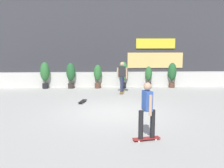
# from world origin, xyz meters

# --- Properties ---
(ground_plane) EXTENTS (48.00, 48.00, 0.00)m
(ground_plane) POSITION_xyz_m (0.00, 0.00, 0.00)
(ground_plane) COLOR #B2AFA8
(planter_wall) EXTENTS (18.00, 0.40, 0.90)m
(planter_wall) POSITION_xyz_m (0.00, 6.00, 0.45)
(planter_wall) COLOR beige
(planter_wall) RESTS_ON ground
(building_backdrop) EXTENTS (20.00, 2.08, 6.50)m
(building_backdrop) POSITION_xyz_m (0.01, 10.00, 3.25)
(building_backdrop) COLOR #38383D
(building_backdrop) RESTS_ON ground
(potted_plant_0) EXTENTS (0.55, 0.55, 1.57)m
(potted_plant_0) POSITION_xyz_m (-3.81, 5.55, 0.92)
(potted_plant_0) COLOR black
(potted_plant_0) RESTS_ON ground
(potted_plant_1) EXTENTS (0.52, 0.52, 1.52)m
(potted_plant_1) POSITION_xyz_m (-2.28, 5.55, 0.89)
(potted_plant_1) COLOR #2D2823
(potted_plant_1) RESTS_ON ground
(potted_plant_2) EXTENTS (0.47, 0.47, 1.41)m
(potted_plant_2) POSITION_xyz_m (-0.69, 5.55, 0.81)
(potted_plant_2) COLOR brown
(potted_plant_2) RESTS_ON ground
(potted_plant_3) EXTENTS (0.55, 0.55, 1.58)m
(potted_plant_3) POSITION_xyz_m (0.84, 5.55, 0.93)
(potted_plant_3) COLOR black
(potted_plant_3) RESTS_ON ground
(potted_plant_4) EXTENTS (0.41, 0.41, 1.29)m
(potted_plant_4) POSITION_xyz_m (2.36, 5.55, 0.72)
(potted_plant_4) COLOR black
(potted_plant_4) RESTS_ON ground
(potted_plant_5) EXTENTS (0.52, 0.52, 1.51)m
(potted_plant_5) POSITION_xyz_m (3.79, 5.55, 0.88)
(potted_plant_5) COLOR brown
(potted_plant_5) RESTS_ON ground
(skater_by_wall_left) EXTENTS (0.82, 0.55, 1.70)m
(skater_by_wall_left) POSITION_xyz_m (0.80, -3.16, 0.94)
(skater_by_wall_left) COLOR maroon
(skater_by_wall_left) RESTS_ON ground
(skater_by_wall_right) EXTENTS (0.55, 0.82, 1.70)m
(skater_by_wall_right) POSITION_xyz_m (0.64, 3.94, 0.94)
(skater_by_wall_right) COLOR #BF8C26
(skater_by_wall_right) RESTS_ON ground
(skateboard_near_camera) EXTENTS (0.38, 0.82, 0.08)m
(skateboard_near_camera) POSITION_xyz_m (-1.35, 1.73, 0.06)
(skateboard_near_camera) COLOR black
(skateboard_near_camera) RESTS_ON ground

